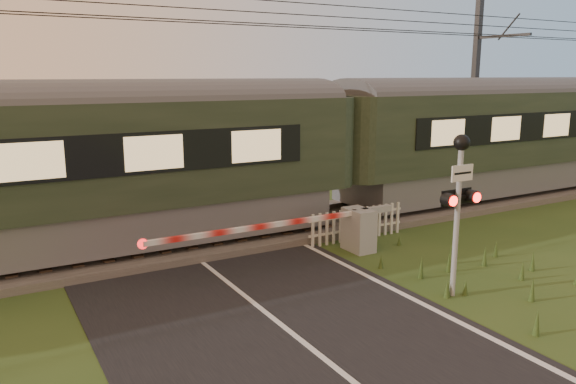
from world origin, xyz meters
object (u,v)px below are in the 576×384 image
boom_gate (349,229)px  train (332,148)px  crossing_signal (459,187)px  picket_fence (357,224)px  catenary_mast (476,90)px

boom_gate → train: bearing=64.9°
train → boom_gate: (-1.24, -2.64, -1.61)m
boom_gate → crossing_signal: (0.18, -3.24, 1.59)m
picket_fence → boom_gate: bearing=-136.7°
train → crossing_signal: 5.98m
picket_fence → catenary_mast: 10.04m
train → boom_gate: bearing=-115.1°
boom_gate → catenary_mast: bearing=27.5°
catenary_mast → train: bearing=-164.7°
picket_fence → catenary_mast: size_ratio=0.42×
train → crossing_signal: train is taller
crossing_signal → picket_fence: 4.40m
train → crossing_signal: size_ratio=12.95×
crossing_signal → picket_fence: bearing=81.2°
picket_fence → catenary_mast: bearing=25.7°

